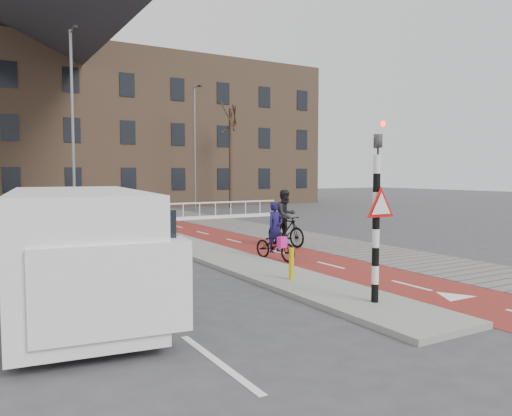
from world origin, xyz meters
TOP-DOWN VIEW (x-y plane):
  - ground at (0.00, 0.00)m, footprint 120.00×120.00m
  - bike_lane at (1.50, 10.00)m, footprint 2.50×60.00m
  - sidewalk at (4.30, 10.00)m, footprint 3.00×60.00m
  - curb_island at (-0.70, 4.00)m, footprint 1.80×16.00m
  - traffic_signal at (-0.60, -2.02)m, footprint 0.80×0.80m
  - bollard at (-0.83, 0.56)m, footprint 0.12×0.12m
  - cyclist_near at (0.60, 3.54)m, footprint 0.90×1.76m
  - cyclist_far at (2.45, 5.78)m, footprint 0.97×1.97m
  - van at (-5.75, 0.30)m, footprint 2.80×5.64m
  - railing at (-5.00, 17.00)m, footprint 28.00×0.10m
  - townhouse_row at (-3.00, 32.00)m, footprint 46.00×10.00m
  - tree_right at (9.83, 24.41)m, footprint 0.27×0.27m
  - streetlight_near at (-3.44, 13.41)m, footprint 0.12×0.12m
  - streetlight_right at (6.72, 23.97)m, footprint 0.12×0.12m

SIDE VIEW (x-z plane):
  - ground at x=0.00m, z-range 0.00..0.00m
  - bike_lane at x=1.50m, z-range 0.00..0.01m
  - sidewalk at x=4.30m, z-range 0.00..0.01m
  - curb_island at x=-0.70m, z-range 0.00..0.12m
  - railing at x=-5.00m, z-range -0.19..0.80m
  - bollard at x=-0.83m, z-range 0.12..0.87m
  - cyclist_near at x=0.60m, z-range -0.28..1.49m
  - cyclist_far at x=2.45m, z-range -0.17..1.87m
  - van at x=-5.75m, z-range 0.06..2.39m
  - traffic_signal at x=-0.60m, z-range 0.15..3.83m
  - tree_right at x=9.83m, z-range 0.00..7.48m
  - streetlight_near at x=-3.44m, z-range 0.00..8.70m
  - streetlight_right at x=6.72m, z-range 0.00..8.81m
  - townhouse_row at x=-3.00m, z-range -0.14..15.76m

